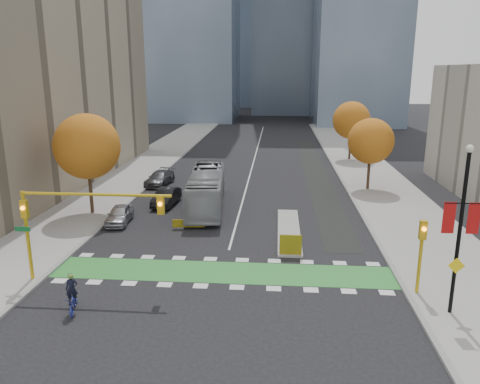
% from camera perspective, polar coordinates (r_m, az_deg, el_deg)
% --- Properties ---
extents(ground, '(300.00, 300.00, 0.00)m').
position_cam_1_polar(ground, '(26.42, -2.50, -11.07)').
color(ground, black).
rests_on(ground, ground).
extents(sidewalk_west, '(7.00, 120.00, 0.15)m').
position_cam_1_polar(sidewalk_west, '(48.02, -15.68, 0.34)').
color(sidewalk_west, gray).
rests_on(sidewalk_west, ground).
extents(sidewalk_east, '(7.00, 120.00, 0.15)m').
position_cam_1_polar(sidewalk_east, '(46.28, 17.52, -0.33)').
color(sidewalk_east, gray).
rests_on(sidewalk_east, ground).
extents(curb_west, '(0.30, 120.00, 0.16)m').
position_cam_1_polar(curb_west, '(46.93, -11.67, 0.26)').
color(curb_west, gray).
rests_on(curb_west, ground).
extents(curb_east, '(0.30, 120.00, 0.16)m').
position_cam_1_polar(curb_east, '(45.61, 13.24, -0.24)').
color(curb_east, gray).
rests_on(curb_east, ground).
extents(bike_crossing, '(20.00, 3.00, 0.01)m').
position_cam_1_polar(bike_crossing, '(27.77, -2.12, -9.73)').
color(bike_crossing, '#2B8430').
rests_on(bike_crossing, ground).
extents(centre_line, '(0.15, 70.00, 0.01)m').
position_cam_1_polar(centre_line, '(64.72, 1.85, 4.39)').
color(centre_line, silver).
rests_on(centre_line, ground).
extents(bike_lane_paint, '(2.50, 50.00, 0.01)m').
position_cam_1_polar(bike_lane_paint, '(55.01, 9.17, 2.39)').
color(bike_lane_paint, black).
rests_on(bike_lane_paint, ground).
extents(median_island, '(1.60, 10.00, 0.16)m').
position_cam_1_polar(median_island, '(34.56, 5.97, -4.68)').
color(median_island, gray).
rests_on(median_island, ground).
extents(hazard_board, '(1.40, 0.12, 1.30)m').
position_cam_1_polar(hazard_board, '(29.80, 6.19, -6.41)').
color(hazard_board, yellow).
rests_on(hazard_board, median_island).
extents(building_west, '(16.00, 44.00, 25.00)m').
position_cam_1_polar(building_west, '(53.05, -26.92, 14.21)').
color(building_west, gray).
rests_on(building_west, ground).
extents(tree_west, '(5.20, 5.20, 8.22)m').
position_cam_1_polar(tree_west, '(39.11, -18.14, 5.30)').
color(tree_west, '#332114').
rests_on(tree_west, ground).
extents(tree_east_near, '(4.40, 4.40, 7.08)m').
position_cam_1_polar(tree_east_near, '(46.96, 15.65, 5.99)').
color(tree_east_near, '#332114').
rests_on(tree_east_near, ground).
extents(tree_east_far, '(4.80, 4.80, 7.65)m').
position_cam_1_polar(tree_east_far, '(62.66, 13.43, 8.51)').
color(tree_east_far, '#332114').
rests_on(tree_east_far, ground).
extents(traffic_signal_west, '(8.53, 0.56, 5.20)m').
position_cam_1_polar(traffic_signal_west, '(26.64, -19.94, -2.45)').
color(traffic_signal_west, '#BF9914').
rests_on(traffic_signal_west, ground).
extents(traffic_signal_east, '(0.35, 0.43, 4.10)m').
position_cam_1_polar(traffic_signal_east, '(25.80, 21.24, -6.16)').
color(traffic_signal_east, '#BF9914').
rests_on(traffic_signal_east, ground).
extents(banner_lamppost, '(1.65, 0.36, 8.28)m').
position_cam_1_polar(banner_lamppost, '(23.75, 25.29, -3.55)').
color(banner_lamppost, black).
rests_on(banner_lamppost, ground).
extents(cyclist, '(1.07, 1.84, 2.01)m').
position_cam_1_polar(cyclist, '(24.65, -19.71, -12.22)').
color(cyclist, navy).
rests_on(cyclist, ground).
extents(bus, '(3.78, 11.93, 3.27)m').
position_cam_1_polar(bus, '(39.86, -4.12, 0.31)').
color(bus, '#94989B').
rests_on(bus, ground).
extents(parked_car_a, '(1.94, 4.15, 1.37)m').
position_cam_1_polar(parked_car_a, '(37.23, -14.49, -2.68)').
color(parked_car_a, '#A4A5AA').
rests_on(parked_car_a, ground).
extents(parked_car_b, '(1.87, 4.55, 1.47)m').
position_cam_1_polar(parked_car_b, '(41.34, -8.98, -0.61)').
color(parked_car_b, black).
rests_on(parked_car_b, ground).
extents(parked_car_c, '(2.61, 5.09, 1.41)m').
position_cam_1_polar(parked_car_c, '(48.88, -9.77, 1.68)').
color(parked_car_c, '#46474B').
rests_on(parked_car_c, ground).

